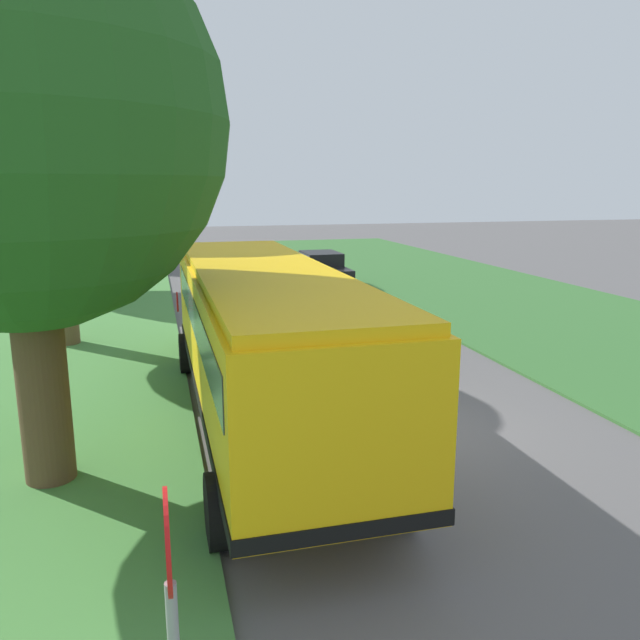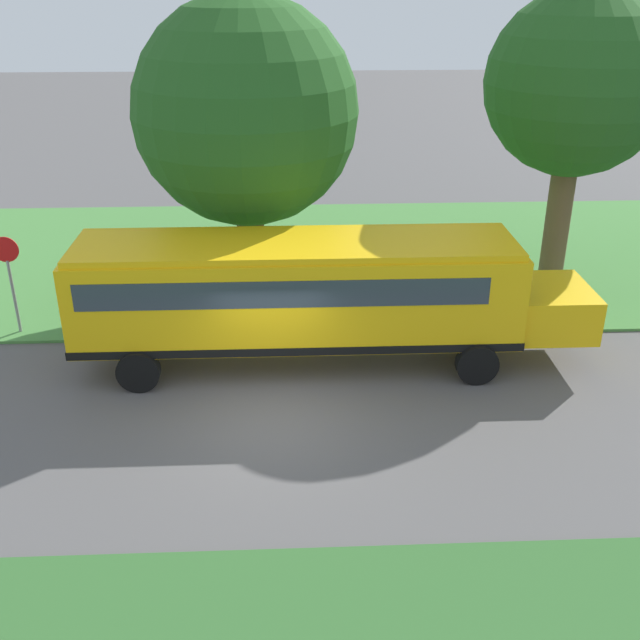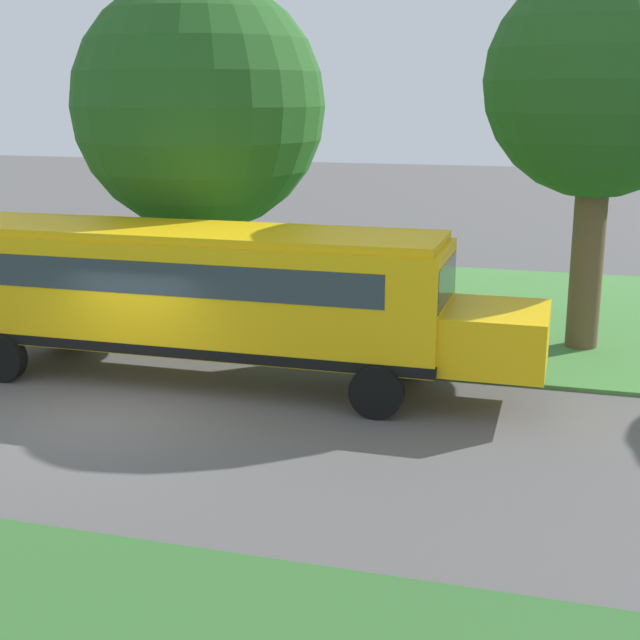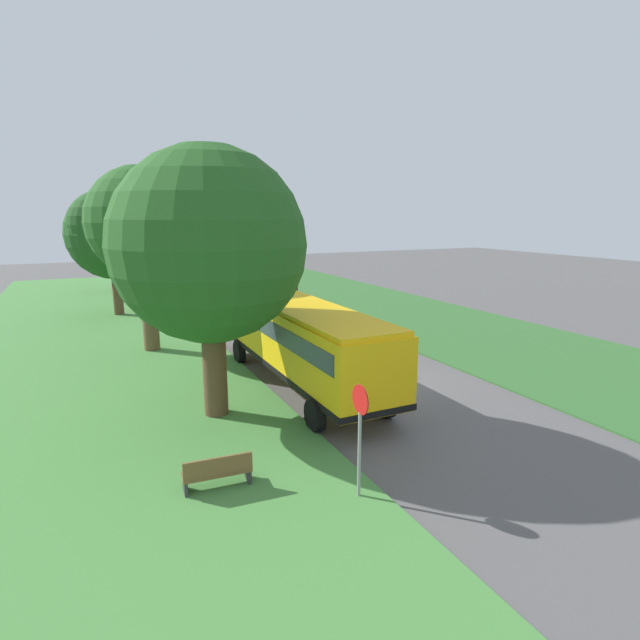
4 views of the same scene
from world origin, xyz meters
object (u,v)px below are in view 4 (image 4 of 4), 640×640
(oak_tree_beside_bus, at_px, (213,243))
(oak_tree_far_end, at_px, (110,232))
(stop_sign, at_px, (360,428))
(park_bench, at_px, (217,472))
(school_bus, at_px, (301,336))
(oak_tree_across_road, at_px, (114,228))
(oak_tree_roadside_mid, at_px, (146,222))
(car_black_nearest, at_px, (282,293))

(oak_tree_beside_bus, relative_size, oak_tree_far_end, 1.06)
(stop_sign, bearing_deg, park_bench, 148.76)
(school_bus, distance_m, oak_tree_across_road, 28.86)
(oak_tree_beside_bus, height_order, oak_tree_roadside_mid, oak_tree_roadside_mid)
(oak_tree_across_road, bearing_deg, park_bench, -90.41)
(park_bench, bearing_deg, oak_tree_across_road, 89.59)
(oak_tree_across_road, bearing_deg, stop_sign, -85.89)
(car_black_nearest, xyz_separation_m, stop_sign, (-7.40, -23.83, 0.86))
(oak_tree_roadside_mid, xyz_separation_m, stop_sign, (2.48, -15.26, -4.33))
(car_black_nearest, bearing_deg, stop_sign, -107.25)
(car_black_nearest, height_order, oak_tree_roadside_mid, oak_tree_roadside_mid)
(car_black_nearest, xyz_separation_m, oak_tree_across_road, (-9.98, 12.15, 4.43))
(oak_tree_across_road, xyz_separation_m, park_bench, (-0.25, -34.27, -4.83))
(stop_sign, relative_size, park_bench, 1.68)
(oak_tree_far_end, distance_m, park_bench, 23.65)
(car_black_nearest, height_order, oak_tree_far_end, oak_tree_far_end)
(oak_tree_beside_bus, height_order, oak_tree_across_road, oak_tree_beside_bus)
(oak_tree_roadside_mid, distance_m, stop_sign, 16.06)
(car_black_nearest, distance_m, oak_tree_roadside_mid, 14.07)
(school_bus, xyz_separation_m, oak_tree_beside_bus, (-3.53, -1.59, 3.62))
(oak_tree_roadside_mid, bearing_deg, car_black_nearest, 40.96)
(park_bench, bearing_deg, oak_tree_roadside_mid, 88.50)
(school_bus, height_order, oak_tree_roadside_mid, oak_tree_roadside_mid)
(school_bus, distance_m, car_black_nearest, 17.10)
(oak_tree_far_end, xyz_separation_m, park_bench, (0.69, -23.14, -4.85))
(oak_tree_beside_bus, xyz_separation_m, park_bench, (-1.18, -4.38, -5.07))
(school_bus, bearing_deg, park_bench, -128.28)
(car_black_nearest, xyz_separation_m, oak_tree_beside_bus, (-9.05, -17.74, 4.67))
(oak_tree_roadside_mid, bearing_deg, school_bus, -60.15)
(oak_tree_across_road, height_order, stop_sign, oak_tree_across_road)
(oak_tree_far_end, bearing_deg, oak_tree_roadside_mid, -83.80)
(school_bus, xyz_separation_m, car_black_nearest, (5.52, 16.15, -1.05))
(oak_tree_beside_bus, bearing_deg, oak_tree_far_end, 95.67)
(oak_tree_beside_bus, bearing_deg, school_bus, 24.20)
(oak_tree_far_end, bearing_deg, oak_tree_across_road, 85.21)
(school_bus, height_order, stop_sign, school_bus)
(oak_tree_across_road, relative_size, park_bench, 4.80)
(school_bus, relative_size, oak_tree_roadside_mid, 1.45)
(oak_tree_roadside_mid, distance_m, park_bench, 14.66)
(oak_tree_across_road, bearing_deg, oak_tree_beside_bus, -88.22)
(oak_tree_beside_bus, xyz_separation_m, oak_tree_far_end, (-1.86, 18.76, -0.22))
(oak_tree_roadside_mid, distance_m, oak_tree_across_road, 20.74)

